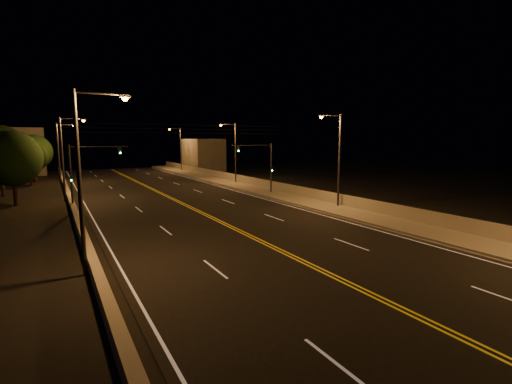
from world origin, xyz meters
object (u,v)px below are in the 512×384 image
tree_2 (29,156)px  traffic_signal_right (264,163)px  streetlight_6 (61,149)px  streetlight_2 (234,149)px  tree_3 (33,152)px  streetlight_1 (337,155)px  tree_0 (12,158)px  streetlight_4 (85,169)px  traffic_signal_left (83,169)px  streetlight_5 (65,153)px  streetlight_3 (179,146)px

tree_2 → traffic_signal_right: bearing=-44.7°
streetlight_6 → streetlight_2: bearing=-31.2°
tree_3 → streetlight_1: bearing=-57.3°
streetlight_1 → traffic_signal_right: (-1.53, 10.62, -1.25)m
streetlight_1 → tree_2: (-25.37, 34.23, -0.93)m
traffic_signal_right → tree_2: size_ratio=0.91×
streetlight_1 → tree_0: (-26.03, 16.69, -0.45)m
streetlight_4 → streetlight_6: size_ratio=1.00×
streetlight_1 → tree_2: streetlight_1 is taller
traffic_signal_right → streetlight_2: bearing=82.1°
streetlight_6 → traffic_signal_left: 24.07m
streetlight_5 → tree_2: bearing=102.9°
streetlight_4 → traffic_signal_right: 26.73m
traffic_signal_left → streetlight_4: bearing=-93.6°
traffic_signal_right → tree_3: 36.71m
streetlight_2 → streetlight_4: bearing=-126.6°
streetlight_4 → tree_0: 24.33m
streetlight_1 → streetlight_6: (-21.42, 34.63, 0.00)m
streetlight_5 → tree_0: streetlight_5 is taller
tree_0 → traffic_signal_left: bearing=-46.6°
streetlight_4 → streetlight_5: same height
streetlight_3 → streetlight_6: 24.66m
traffic_signal_left → tree_0: size_ratio=0.82×
streetlight_2 → streetlight_4: same height
streetlight_3 → traffic_signal_right: bearing=-92.4°
streetlight_2 → traffic_signal_right: (-1.53, -11.05, -1.25)m
streetlight_3 → streetlight_4: (-21.42, -54.05, 0.00)m
streetlight_4 → streetlight_5: bearing=90.0°
streetlight_5 → traffic_signal_left: 6.58m
streetlight_6 → traffic_signal_right: streetlight_6 is taller
streetlight_5 → streetlight_6: same height
streetlight_2 → traffic_signal_left: size_ratio=1.46×
tree_0 → tree_2: 17.56m
traffic_signal_right → tree_2: 33.55m
streetlight_6 → tree_2: streetlight_6 is taller
streetlight_4 → traffic_signal_right: size_ratio=1.46×
tree_2 → tree_3: bearing=84.7°
tree_0 → tree_3: size_ratio=1.02×
streetlight_3 → streetlight_6: size_ratio=1.00×
traffic_signal_right → tree_0: bearing=166.1°
traffic_signal_right → traffic_signal_left: same height
streetlight_2 → streetlight_5: bearing=-167.6°
tree_3 → traffic_signal_right: bearing=-50.4°
tree_0 → tree_3: tree_0 is taller
streetlight_2 → streetlight_4: 35.95m
traffic_signal_right → tree_2: (-23.84, 23.60, 0.33)m
streetlight_1 → streetlight_4: same height
streetlight_3 → tree_0: bearing=-130.8°
traffic_signal_right → streetlight_1: bearing=-81.8°
tree_0 → streetlight_5: bearing=3.6°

